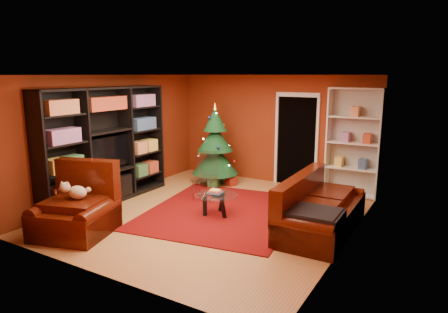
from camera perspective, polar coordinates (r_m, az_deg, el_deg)
The scene contains 18 objects.
floor at distance 7.69m, azimuth -1.53°, elevation -8.40°, with size 5.00×5.50×0.05m, color #AA703A.
ceiling at distance 7.22m, azimuth -1.65°, elevation 11.77°, with size 5.00×5.50×0.05m, color silver.
wall_back at distance 9.77m, azimuth 7.11°, elevation 3.87°, with size 5.00×0.05×2.60m, color maroon.
wall_left at distance 8.92m, azimuth -15.48°, elevation 2.80°, with size 0.05×5.50×2.60m, color maroon.
wall_right at distance 6.39m, azimuth 17.98°, elevation -0.76°, with size 0.05×5.50×2.60m, color maroon.
doorway at distance 9.55m, azimuth 10.27°, elevation 2.07°, with size 1.06×0.60×2.16m, color black, non-canonical shape.
rug at distance 7.78m, azimuth -0.29°, elevation -7.87°, with size 2.71×3.16×0.02m, color #680808.
media_unit at distance 8.44m, azimuth -16.54°, elevation 1.43°, with size 0.47×3.08×2.36m, color black, non-canonical shape.
christmas_tree at distance 9.59m, azimuth -1.27°, elevation 1.75°, with size 1.11×1.11×1.98m, color #0E3A1B, non-canonical shape.
gift_box_teal at distance 9.88m, azimuth -0.93°, elevation -2.75°, with size 0.30×0.30×0.30m, color teal.
gift_box_green at distance 9.41m, azimuth -1.49°, elevation -3.68°, with size 0.24×0.24×0.24m, color #2A7935.
gift_box_red at distance 9.55m, azimuth 1.00°, elevation -3.56°, with size 0.21×0.21×0.21m, color maroon.
white_bookshelf at distance 9.00m, azimuth 18.01°, elevation 1.86°, with size 1.11×0.40×2.40m, color white, non-canonical shape.
armchair at distance 7.05m, azimuth -20.62°, elevation -6.73°, with size 1.22×1.22×0.96m, color #360E05, non-canonical shape.
dog at distance 6.99m, azimuth -20.18°, elevation -4.84°, with size 0.40×0.30×0.31m, color beige, non-canonical shape.
sofa at distance 6.93m, azimuth 13.87°, elevation -6.64°, with size 2.22×1.00×0.95m, color #360E05, non-canonical shape.
coffee_table at distance 7.54m, azimuth -1.07°, elevation -6.90°, with size 0.81×0.81×0.50m, color gray, non-canonical shape.
acrylic_chair at distance 8.41m, azimuth -2.76°, elevation -3.17°, with size 0.47×0.51×0.92m, color #66605B, non-canonical shape.
Camera 1 is at (3.84, -6.11, 2.62)m, focal length 32.00 mm.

